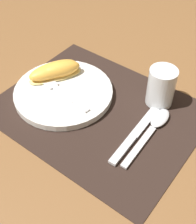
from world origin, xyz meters
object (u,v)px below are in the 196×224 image
object	(u,v)px
knife	(137,132)
fork	(57,88)
citrus_wedge_1	(53,71)
citrus_wedge_0	(59,70)
juice_glass	(161,89)
plate	(63,92)
spoon	(155,125)

from	to	relation	value
knife	fork	size ratio (longest dim) A/B	1.14
citrus_wedge_1	citrus_wedge_0	bearing A→B (deg)	37.56
juice_glass	citrus_wedge_0	xyz separation A→B (m)	(-0.24, -0.08, -0.01)
plate	fork	world-z (taller)	fork
knife	spoon	size ratio (longest dim) A/B	1.12
juice_glass	citrus_wedge_0	bearing A→B (deg)	-160.59
plate	spoon	distance (m)	0.23
citrus_wedge_1	knife	bearing A→B (deg)	-4.77
knife	fork	distance (m)	0.22
knife	spoon	bearing A→B (deg)	61.46
citrus_wedge_1	juice_glass	bearing A→B (deg)	20.42
knife	citrus_wedge_1	size ratio (longest dim) A/B	1.51
citrus_wedge_0	citrus_wedge_1	distance (m)	0.02
fork	citrus_wedge_1	distance (m)	0.05
knife	citrus_wedge_1	xyz separation A→B (m)	(-0.26, 0.02, 0.03)
juice_glass	fork	distance (m)	0.25
plate	citrus_wedge_0	size ratio (longest dim) A/B	2.04
plate	knife	size ratio (longest dim) A/B	1.11
juice_glass	citrus_wedge_0	size ratio (longest dim) A/B	0.79
juice_glass	knife	world-z (taller)	juice_glass
juice_glass	fork	bearing A→B (deg)	-148.71
plate	citrus_wedge_0	distance (m)	0.06
juice_glass	fork	size ratio (longest dim) A/B	0.49
knife	citrus_wedge_0	bearing A→B (deg)	172.90
knife	citrus_wedge_1	world-z (taller)	citrus_wedge_1
knife	citrus_wedge_1	distance (m)	0.26
juice_glass	knife	distance (m)	0.12
juice_glass	citrus_wedge_1	size ratio (longest dim) A/B	0.65
fork	citrus_wedge_0	xyz separation A→B (m)	(-0.03, 0.04, 0.01)
plate	juice_glass	xyz separation A→B (m)	(0.20, 0.12, 0.03)
fork	citrus_wedge_1	bearing A→B (deg)	140.41
spoon	plate	bearing A→B (deg)	-169.24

